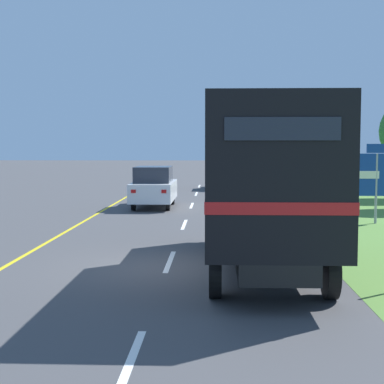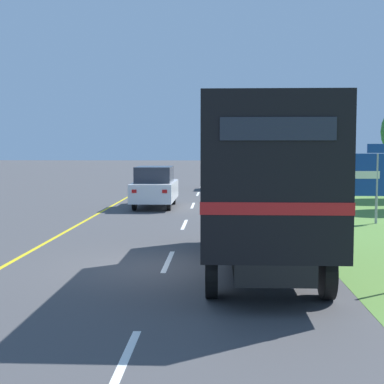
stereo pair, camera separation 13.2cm
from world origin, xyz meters
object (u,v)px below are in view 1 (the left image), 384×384
(lead_car_white, at_px, (154,187))
(highway_sign, at_px, (356,176))
(horse_trailer_truck, at_px, (263,180))
(lead_car_grey_ahead, at_px, (229,173))

(lead_car_white, height_order, highway_sign, highway_sign)
(horse_trailer_truck, xyz_separation_m, lead_car_white, (-3.76, 13.31, -1.08))
(horse_trailer_truck, relative_size, lead_car_grey_ahead, 1.73)
(lead_car_white, height_order, lead_car_grey_ahead, lead_car_grey_ahead)
(horse_trailer_truck, relative_size, highway_sign, 2.80)
(horse_trailer_truck, bearing_deg, highway_sign, 64.09)
(horse_trailer_truck, xyz_separation_m, lead_car_grey_ahead, (-0.14, 25.00, -1.00))
(horse_trailer_truck, relative_size, lead_car_white, 1.83)
(horse_trailer_truck, distance_m, lead_car_grey_ahead, 25.02)
(highway_sign, bearing_deg, horse_trailer_truck, -115.91)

